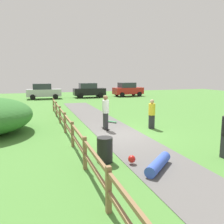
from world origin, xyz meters
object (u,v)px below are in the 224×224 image
trash_bin (105,150)px  parked_car_red (128,89)px  skater_fallen (156,164)px  skater_riding (106,111)px  bystander_yellow (152,113)px  parked_car_silver (44,91)px  parked_car_black (89,90)px  skateboard_loose (111,121)px

trash_bin → parked_car_red: (10.27, 23.16, 0.51)m
parked_car_red → skater_fallen: bearing=-110.0°
skater_riding → bystander_yellow: skater_riding is taller
trash_bin → parked_car_silver: bearing=92.9°
skater_fallen → parked_car_silver: 24.48m
skater_fallen → bystander_yellow: (2.63, 5.32, 0.72)m
trash_bin → parked_car_black: bearing=78.6°
parked_car_silver → parked_car_red: (11.46, -0.01, 0.00)m
skateboard_loose → skater_fallen: bearing=-96.9°
skater_riding → skateboard_loose: skater_riding is taller
parked_car_red → trash_bin: bearing=-113.9°
skater_riding → parked_car_black: bearing=80.0°
bystander_yellow → trash_bin: bearing=-134.1°
skater_fallen → parked_car_black: (3.27, 24.33, 0.76)m
bystander_yellow → parked_car_silver: (-5.22, 19.00, 0.04)m
trash_bin → bystander_yellow: bearing=45.9°
parked_car_red → bystander_yellow: bearing=-108.2°
skateboard_loose → skater_riding: bearing=-117.0°
bystander_yellow → parked_car_red: (6.24, 19.00, 0.04)m
trash_bin → parked_car_red: bearing=66.1°
skater_fallen → bystander_yellow: bystander_yellow is taller
trash_bin → skater_fallen: trash_bin is taller
parked_car_silver → skater_fallen: bearing=-83.9°
bystander_yellow → skater_riding: bearing=170.3°
parked_car_black → parked_car_silver: (-5.86, 0.00, 0.00)m
skater_fallen → skateboard_loose: size_ratio=1.98×
parked_car_black → skateboard_loose: bearing=-98.0°
skater_fallen → bystander_yellow: bearing=63.7°
bystander_yellow → parked_car_red: parked_car_red is taller
trash_bin → parked_car_red: parked_car_red is taller
parked_car_black → skater_fallen: bearing=-97.7°
parked_car_red → parked_car_black: bearing=179.9°
skater_fallen → parked_car_silver: bearing=96.1°
skater_riding → bystander_yellow: bearing=-9.7°
trash_bin → parked_car_silver: 23.20m
parked_car_silver → bystander_yellow: bearing=-74.6°
skater_fallen → parked_car_red: parked_car_red is taller
skater_riding → parked_car_silver: bearing=98.0°
trash_bin → bystander_yellow: (4.03, 4.16, 0.47)m
trash_bin → parked_car_red: size_ratio=0.21×
trash_bin → skater_riding: skater_riding is taller
bystander_yellow → parked_car_silver: bearing=105.4°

